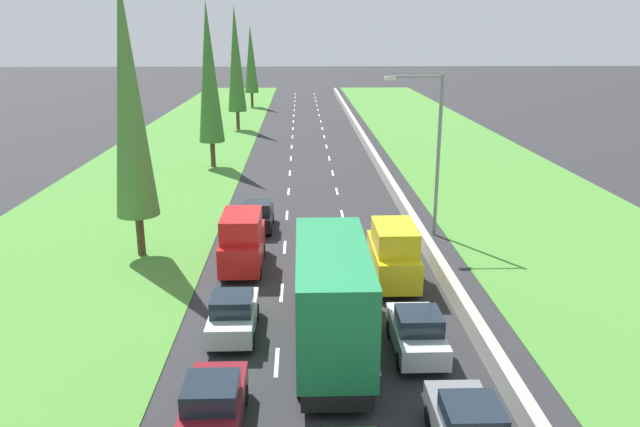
# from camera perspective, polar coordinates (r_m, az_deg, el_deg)

# --- Properties ---
(ground_plane) EXTENTS (300.00, 300.00, 0.00)m
(ground_plane) POSITION_cam_1_polar(r_m,az_deg,el_deg) (59.35, -0.97, 5.67)
(ground_plane) COLOR #28282B
(ground_plane) RESTS_ON ground
(grass_verge_left) EXTENTS (14.00, 140.00, 0.04)m
(grass_verge_left) POSITION_cam_1_polar(r_m,az_deg,el_deg) (60.50, -13.10, 5.47)
(grass_verge_left) COLOR #478433
(grass_verge_left) RESTS_ON ground
(grass_verge_right) EXTENTS (14.00, 140.00, 0.04)m
(grass_verge_right) POSITION_cam_1_polar(r_m,az_deg,el_deg) (61.25, 12.64, 5.63)
(grass_verge_right) COLOR #478433
(grass_verge_right) RESTS_ON ground
(median_barrier) EXTENTS (0.44, 120.00, 0.85)m
(median_barrier) POSITION_cam_1_polar(r_m,az_deg,el_deg) (59.62, 4.54, 6.09)
(median_barrier) COLOR #9E9B93
(median_barrier) RESTS_ON ground
(lane_markings) EXTENTS (3.64, 116.00, 0.01)m
(lane_markings) POSITION_cam_1_polar(r_m,az_deg,el_deg) (59.35, -0.97, 5.68)
(lane_markings) COLOR white
(lane_markings) RESTS_ON ground
(maroon_hatchback_left_lane) EXTENTS (1.74, 3.90, 1.72)m
(maroon_hatchback_left_lane) POSITION_cam_1_polar(r_m,az_deg,el_deg) (18.80, -9.85, -17.04)
(maroon_hatchback_left_lane) COLOR maroon
(maroon_hatchback_left_lane) RESTS_ON ground
(silver_hatchback_left_lane) EXTENTS (1.74, 3.90, 1.72)m
(silver_hatchback_left_lane) POSITION_cam_1_polar(r_m,az_deg,el_deg) (23.92, -8.02, -9.22)
(silver_hatchback_left_lane) COLOR silver
(silver_hatchback_left_lane) RESTS_ON ground
(silver_hatchback_right_lane) EXTENTS (1.74, 3.90, 1.72)m
(silver_hatchback_right_lane) POSITION_cam_1_polar(r_m,az_deg,el_deg) (22.67, 8.95, -10.78)
(silver_hatchback_right_lane) COLOR silver
(silver_hatchback_right_lane) RESTS_ON ground
(red_van_left_lane) EXTENTS (1.96, 4.90, 2.82)m
(red_van_left_lane) POSITION_cam_1_polar(r_m,az_deg,el_deg) (30.13, -7.19, -2.52)
(red_van_left_lane) COLOR red
(red_van_left_lane) RESTS_ON ground
(black_hatchback_left_lane_fifth) EXTENTS (1.74, 3.90, 1.72)m
(black_hatchback_left_lane_fifth) POSITION_cam_1_polar(r_m,az_deg,el_deg) (36.05, -5.78, -0.21)
(black_hatchback_left_lane_fifth) COLOR black
(black_hatchback_left_lane_fifth) RESTS_ON ground
(yellow_van_right_lane) EXTENTS (1.96, 4.90, 2.82)m
(yellow_van_right_lane) POSITION_cam_1_polar(r_m,az_deg,el_deg) (28.40, 6.80, -3.70)
(yellow_van_right_lane) COLOR yellow
(yellow_van_right_lane) RESTS_ON ground
(green_box_truck_centre_lane) EXTENTS (2.46, 9.40, 4.18)m
(green_box_truck_centre_lane) POSITION_cam_1_polar(r_m,az_deg,el_deg) (22.19, 1.00, -7.34)
(green_box_truck_centre_lane) COLOR black
(green_box_truck_centre_lane) RESTS_ON ground
(poplar_tree_second) EXTENTS (2.15, 2.15, 14.00)m
(poplar_tree_second) POSITION_cam_1_polar(r_m,az_deg,el_deg) (31.58, -17.27, 10.14)
(poplar_tree_second) COLOR #4C3823
(poplar_tree_second) RESTS_ON ground
(poplar_tree_third) EXTENTS (2.14, 2.14, 13.58)m
(poplar_tree_third) POSITION_cam_1_polar(r_m,az_deg,el_deg) (52.59, -10.23, 12.64)
(poplar_tree_third) COLOR #4C3823
(poplar_tree_third) RESTS_ON ground
(poplar_tree_fourth) EXTENTS (2.15, 2.15, 14.02)m
(poplar_tree_fourth) POSITION_cam_1_polar(r_m,az_deg,el_deg) (73.00, -7.80, 13.93)
(poplar_tree_fourth) COLOR #4C3823
(poplar_tree_fourth) RESTS_ON ground
(poplar_tree_fifth) EXTENTS (2.10, 2.10, 12.08)m
(poplar_tree_fifth) POSITION_cam_1_polar(r_m,az_deg,el_deg) (95.59, -6.41, 13.97)
(poplar_tree_fifth) COLOR #4C3823
(poplar_tree_fifth) RESTS_ON ground
(street_light_mast) EXTENTS (3.20, 0.28, 9.00)m
(street_light_mast) POSITION_cam_1_polar(r_m,az_deg,el_deg) (34.45, 10.37, 6.34)
(street_light_mast) COLOR gray
(street_light_mast) RESTS_ON ground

